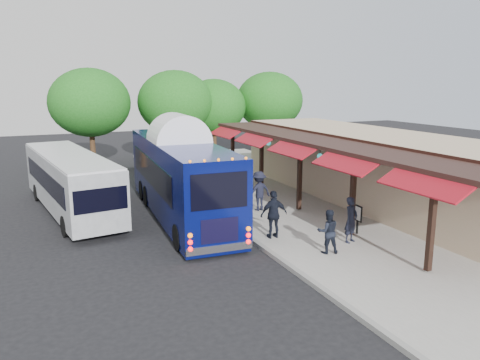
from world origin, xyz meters
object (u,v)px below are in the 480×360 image
city_bus (70,180)px  sign_board (358,215)px  ped_d (259,191)px  ped_c (274,214)px  ped_a (351,220)px  coach_bus (180,173)px  ped_b (328,231)px

city_bus → sign_board: 13.35m
ped_d → city_bus: bearing=-30.8°
ped_c → ped_a: bearing=149.0°
coach_bus → ped_c: bearing=-61.4°
ped_d → sign_board: (2.05, -4.77, -0.13)m
ped_b → ped_c: ped_c is taller
ped_b → ped_a: bearing=-139.2°
sign_board → ped_d: bearing=118.1°
ped_b → sign_board: size_ratio=1.35×
ped_d → sign_board: 5.20m
ped_c → ped_d: bearing=-104.8°
ped_a → ped_c: 2.94m
coach_bus → ped_d: size_ratio=6.34×
city_bus → sign_board: (10.17, -8.62, -0.61)m
coach_bus → ped_b: size_ratio=7.44×
ped_b → sign_board: (2.30, 1.29, 0.00)m
coach_bus → ped_d: (3.54, -1.07, -0.94)m
ped_a → ped_b: ped_a is taller
coach_bus → ped_a: bearing=-50.7°
coach_bus → ped_a: 8.13m
ped_b → ped_d: ped_d is taller
city_bus → sign_board: city_bus is taller
coach_bus → ped_c: (2.31, -4.88, -0.93)m
ped_b → ped_d: 6.07m
ped_a → ped_d: (-1.20, 5.45, 0.06)m
ped_a → ped_d: ped_d is taller
ped_a → sign_board: (0.85, 0.68, -0.08)m
coach_bus → sign_board: coach_bus is taller
city_bus → ped_a: (9.33, -9.30, -0.54)m
city_bus → sign_board: size_ratio=9.06×
ped_b → ped_d: bearing=-74.3°
ped_c → coach_bus: bearing=-61.5°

